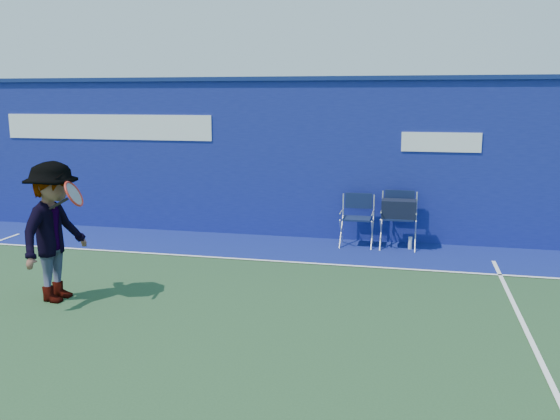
% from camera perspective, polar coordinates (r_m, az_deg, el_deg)
% --- Properties ---
extents(ground, '(80.00, 80.00, 0.00)m').
position_cam_1_polar(ground, '(7.35, -13.69, -11.07)').
color(ground, '#244425').
rests_on(ground, ground).
extents(stadium_wall, '(24.00, 0.50, 3.08)m').
position_cam_1_polar(stadium_wall, '(11.76, -2.77, 5.20)').
color(stadium_wall, navy).
rests_on(stadium_wall, ground).
extents(out_of_bounds_strip, '(24.00, 1.80, 0.01)m').
position_cam_1_polar(out_of_bounds_strip, '(10.98, -4.21, -3.42)').
color(out_of_bounds_strip, navy).
rests_on(out_of_bounds_strip, ground).
extents(court_lines, '(24.00, 12.00, 0.01)m').
position_cam_1_polar(court_lines, '(7.85, -11.74, -9.45)').
color(court_lines, white).
rests_on(court_lines, out_of_bounds_strip).
extents(directors_chair_left, '(0.57, 0.51, 0.95)m').
position_cam_1_polar(directors_chair_left, '(10.96, 7.40, -1.92)').
color(directors_chair_left, silver).
rests_on(directors_chair_left, ground).
extents(directors_chair_right, '(0.61, 0.55, 1.02)m').
position_cam_1_polar(directors_chair_right, '(10.91, 11.33, -1.42)').
color(directors_chair_right, silver).
rests_on(directors_chair_right, ground).
extents(water_bottle, '(0.07, 0.07, 0.23)m').
position_cam_1_polar(water_bottle, '(10.92, 12.41, -3.13)').
color(water_bottle, silver).
rests_on(water_bottle, ground).
extents(tennis_player, '(0.91, 1.25, 1.88)m').
position_cam_1_polar(tennis_player, '(8.42, -20.87, -1.97)').
color(tennis_player, '#EA4738').
rests_on(tennis_player, ground).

